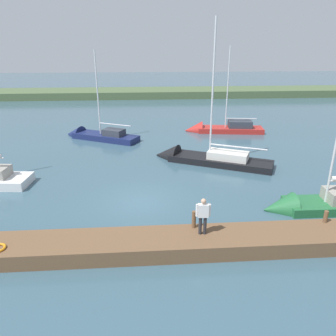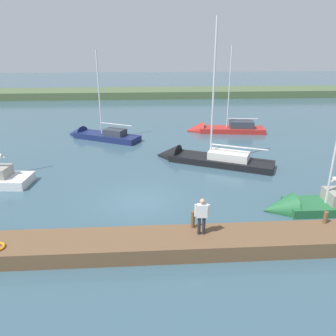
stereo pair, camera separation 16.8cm
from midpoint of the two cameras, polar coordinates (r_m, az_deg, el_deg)
ground_plane at (r=18.71m, az=-4.70°, el=-5.94°), size 200.00×200.00×0.00m
far_shoreline at (r=59.17m, az=-4.21°, el=12.47°), size 180.00×8.00×2.40m
dock_pier at (r=14.34m, az=-4.97°, el=-13.32°), size 24.54×1.97×0.71m
mooring_post_near at (r=14.66m, az=4.73°, el=-9.02°), size 0.18×0.18×0.80m
mooring_post_far at (r=16.71m, az=26.23°, el=-7.80°), size 0.19×0.19×0.57m
sailboat_near_dock at (r=19.45m, az=25.09°, el=-6.19°), size 6.92×1.92×8.86m
sailboat_far_left at (r=25.03m, az=6.29°, el=1.54°), size 9.08×5.83×11.15m
sailboat_behind_pier at (r=32.13m, az=-12.20°, el=5.43°), size 7.75×5.32×8.96m
sailboat_inner_slip at (r=34.26m, az=9.31°, el=6.61°), size 8.18×3.04×9.36m
person_on_dock at (r=13.94m, az=6.33°, el=-8.06°), size 0.64×0.25×1.69m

